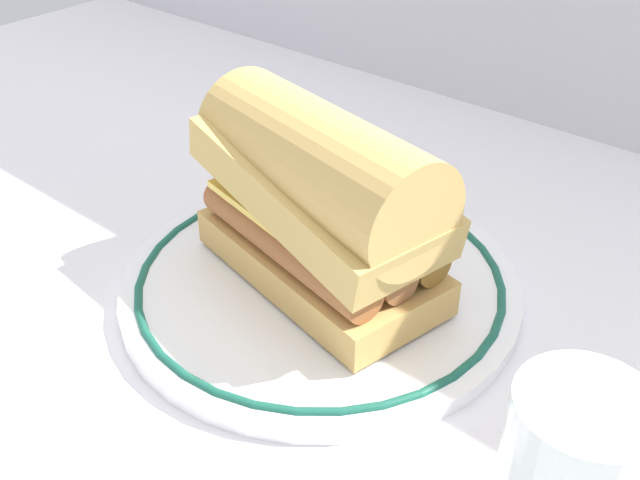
% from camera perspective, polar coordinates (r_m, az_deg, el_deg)
% --- Properties ---
extents(ground_plane, '(1.50, 1.50, 0.00)m').
position_cam_1_polar(ground_plane, '(0.50, -0.49, -7.22)').
color(ground_plane, white).
extents(plate, '(0.28, 0.28, 0.01)m').
position_cam_1_polar(plate, '(0.54, 0.00, -3.30)').
color(plate, white).
rests_on(plate, ground_plane).
extents(sausage_sandwich, '(0.20, 0.13, 0.13)m').
position_cam_1_polar(sausage_sandwich, '(0.49, 0.00, 3.25)').
color(sausage_sandwich, tan).
rests_on(sausage_sandwich, plate).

